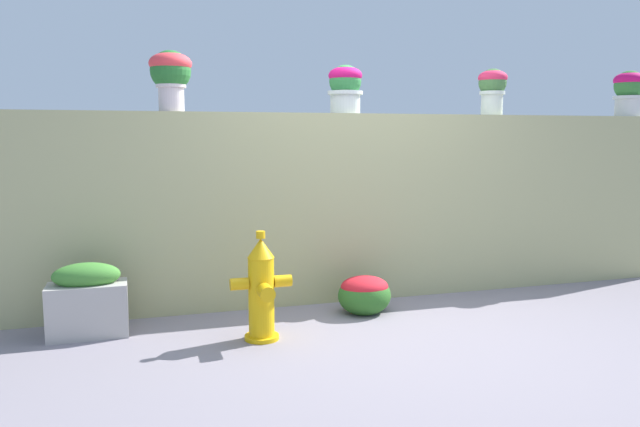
{
  "coord_description": "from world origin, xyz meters",
  "views": [
    {
      "loc": [
        -1.74,
        -3.97,
        1.41
      ],
      "look_at": [
        -0.27,
        0.82,
        0.77
      ],
      "focal_mm": 34.75,
      "sensor_mm": 36.0,
      "label": 1
    }
  ],
  "objects_px": {
    "flower_bush_left": "(364,293)",
    "fire_hydrant": "(261,291)",
    "potted_plant_2": "(345,86)",
    "potted_plant_4": "(629,89)",
    "potted_plant_1": "(171,73)",
    "potted_plant_3": "(492,87)",
    "planter_box": "(88,301)"
  },
  "relations": [
    {
      "from": "potted_plant_1",
      "to": "fire_hydrant",
      "type": "bearing_deg",
      "value": -59.92
    },
    {
      "from": "potted_plant_3",
      "to": "flower_bush_left",
      "type": "distance_m",
      "value": 2.28
    },
    {
      "from": "planter_box",
      "to": "potted_plant_4",
      "type": "bearing_deg",
      "value": 5.35
    },
    {
      "from": "potted_plant_2",
      "to": "potted_plant_3",
      "type": "xyz_separation_m",
      "value": [
        1.43,
        0.01,
        0.03
      ]
    },
    {
      "from": "flower_bush_left",
      "to": "planter_box",
      "type": "xyz_separation_m",
      "value": [
        -2.06,
        0.04,
        0.09
      ]
    },
    {
      "from": "potted_plant_4",
      "to": "flower_bush_left",
      "type": "bearing_deg",
      "value": -170.25
    },
    {
      "from": "potted_plant_4",
      "to": "planter_box",
      "type": "distance_m",
      "value": 5.28
    },
    {
      "from": "potted_plant_3",
      "to": "flower_bush_left",
      "type": "xyz_separation_m",
      "value": [
        -1.44,
        -0.54,
        -1.68
      ]
    },
    {
      "from": "fire_hydrant",
      "to": "flower_bush_left",
      "type": "xyz_separation_m",
      "value": [
        0.91,
        0.4,
        -0.18
      ]
    },
    {
      "from": "potted_plant_3",
      "to": "potted_plant_4",
      "type": "distance_m",
      "value": 1.5
    },
    {
      "from": "planter_box",
      "to": "potted_plant_1",
      "type": "bearing_deg",
      "value": 34.36
    },
    {
      "from": "potted_plant_1",
      "to": "flower_bush_left",
      "type": "distance_m",
      "value": 2.28
    },
    {
      "from": "potted_plant_3",
      "to": "planter_box",
      "type": "relative_size",
      "value": 0.78
    },
    {
      "from": "potted_plant_4",
      "to": "fire_hydrant",
      "type": "xyz_separation_m",
      "value": [
        -3.85,
        -0.91,
        -1.51
      ]
    },
    {
      "from": "fire_hydrant",
      "to": "potted_plant_3",
      "type": "bearing_deg",
      "value": 21.81
    },
    {
      "from": "flower_bush_left",
      "to": "fire_hydrant",
      "type": "bearing_deg",
      "value": -156.26
    },
    {
      "from": "potted_plant_2",
      "to": "potted_plant_3",
      "type": "height_order",
      "value": "potted_plant_3"
    },
    {
      "from": "flower_bush_left",
      "to": "planter_box",
      "type": "height_order",
      "value": "planter_box"
    },
    {
      "from": "potted_plant_3",
      "to": "fire_hydrant",
      "type": "distance_m",
      "value": 2.94
    },
    {
      "from": "planter_box",
      "to": "fire_hydrant",
      "type": "bearing_deg",
      "value": -20.8
    },
    {
      "from": "potted_plant_2",
      "to": "planter_box",
      "type": "relative_size",
      "value": 0.75
    },
    {
      "from": "potted_plant_4",
      "to": "fire_hydrant",
      "type": "distance_m",
      "value": 4.23
    },
    {
      "from": "potted_plant_3",
      "to": "potted_plant_4",
      "type": "height_order",
      "value": "potted_plant_4"
    },
    {
      "from": "flower_bush_left",
      "to": "potted_plant_3",
      "type": "bearing_deg",
      "value": 20.56
    },
    {
      "from": "potted_plant_2",
      "to": "potted_plant_4",
      "type": "xyz_separation_m",
      "value": [
        2.93,
        -0.02,
        0.03
      ]
    },
    {
      "from": "potted_plant_1",
      "to": "potted_plant_2",
      "type": "distance_m",
      "value": 1.44
    },
    {
      "from": "potted_plant_2",
      "to": "potted_plant_3",
      "type": "relative_size",
      "value": 0.97
    },
    {
      "from": "fire_hydrant",
      "to": "planter_box",
      "type": "xyz_separation_m",
      "value": [
        -1.15,
        0.44,
        -0.09
      ]
    },
    {
      "from": "potted_plant_1",
      "to": "potted_plant_3",
      "type": "xyz_separation_m",
      "value": [
        2.86,
        0.06,
        -0.04
      ]
    },
    {
      "from": "fire_hydrant",
      "to": "flower_bush_left",
      "type": "bearing_deg",
      "value": 23.74
    },
    {
      "from": "potted_plant_3",
      "to": "fire_hydrant",
      "type": "height_order",
      "value": "potted_plant_3"
    },
    {
      "from": "potted_plant_1",
      "to": "fire_hydrant",
      "type": "height_order",
      "value": "potted_plant_1"
    }
  ]
}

